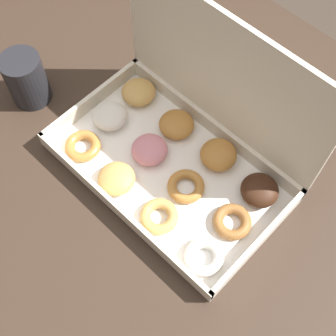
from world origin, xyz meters
name	(u,v)px	position (x,y,z in m)	size (l,w,h in m)	color
ground_plane	(155,267)	(0.00, 0.00, 0.00)	(8.00, 8.00, 0.00)	#42382D
dining_table	(147,175)	(0.00, 0.00, 0.64)	(1.15, 0.92, 0.74)	#38281E
donut_box	(182,143)	(0.06, 0.04, 0.79)	(0.40, 0.24, 0.28)	white
coffee_mug	(26,78)	(-0.24, -0.06, 0.79)	(0.07, 0.07, 0.10)	#232328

